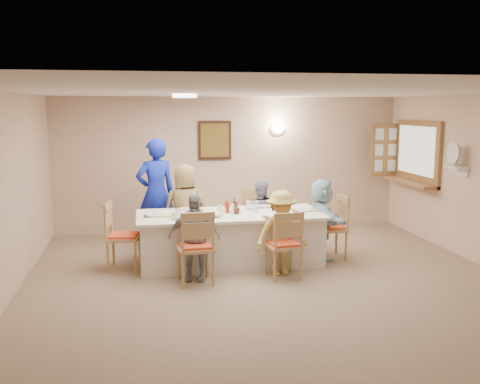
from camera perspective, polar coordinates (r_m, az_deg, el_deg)
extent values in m
plane|color=#9C7D64|center=(6.99, 3.76, -10.30)|extent=(7.00, 7.00, 0.00)
plane|color=beige|center=(10.08, -1.05, 3.01)|extent=(6.50, 0.00, 6.50)
plane|color=beige|center=(3.48, 18.39, -9.22)|extent=(6.50, 0.00, 6.50)
plane|color=white|center=(6.59, 3.99, 10.66)|extent=(7.00, 7.00, 0.00)
cube|color=#3F2316|center=(9.96, -2.74, 5.53)|extent=(0.62, 0.04, 0.72)
cube|color=black|center=(9.94, -2.72, 5.52)|extent=(0.52, 0.02, 0.62)
ellipsoid|color=white|center=(10.16, 4.05, 6.72)|extent=(0.26, 0.09, 0.18)
cylinder|color=white|center=(7.91, -5.93, 10.15)|extent=(0.36, 0.36, 0.05)
cube|color=olive|center=(10.07, 18.42, 3.97)|extent=(0.06, 1.50, 1.15)
cube|color=olive|center=(10.07, 17.67, 1.00)|extent=(0.30, 1.50, 0.05)
cube|color=olive|center=(10.62, 15.21, 4.36)|extent=(0.55, 0.04, 1.00)
cube|color=white|center=(8.88, 22.11, 2.50)|extent=(0.22, 0.36, 0.03)
cube|color=white|center=(7.98, -1.05, -4.96)|extent=(2.73, 1.15, 0.76)
imported|color=olive|center=(8.49, -5.81, -1.81)|extent=(0.72, 0.48, 1.43)
imported|color=#817FA5|center=(8.70, 2.11, -2.49)|extent=(0.63, 0.53, 1.14)
imported|color=#91909B|center=(7.19, -4.91, -4.80)|extent=(0.81, 0.56, 1.19)
imported|color=#D6AF54|center=(7.40, 4.41, -4.40)|extent=(0.93, 0.73, 1.19)
imported|color=#AAD5E4|center=(8.27, 8.71, -2.85)|extent=(1.16, 0.40, 1.24)
imported|color=#1528BA|center=(8.90, -8.97, -0.13)|extent=(0.91, 0.81, 1.81)
cube|color=#472B19|center=(7.41, -5.12, -3.05)|extent=(0.33, 0.25, 0.01)
cylinder|color=white|center=(7.41, -5.12, -2.98)|extent=(0.25, 0.25, 0.02)
cube|color=yellow|center=(7.38, -3.69, -3.03)|extent=(0.13, 0.13, 0.01)
cube|color=#472B19|center=(7.61, 3.92, -2.71)|extent=(0.36, 0.27, 0.01)
cylinder|color=white|center=(7.61, 3.92, -2.64)|extent=(0.25, 0.25, 0.02)
cube|color=yellow|center=(7.61, 5.33, -2.68)|extent=(0.14, 0.14, 0.01)
cube|color=#472B19|center=(8.23, -5.67, -1.84)|extent=(0.35, 0.26, 0.01)
cylinder|color=white|center=(8.23, -5.67, -1.77)|extent=(0.25, 0.25, 0.02)
cube|color=yellow|center=(8.19, -4.39, -1.82)|extent=(0.14, 0.14, 0.01)
cube|color=#472B19|center=(8.41, 2.51, -1.56)|extent=(0.37, 0.28, 0.01)
cylinder|color=white|center=(8.41, 2.51, -1.50)|extent=(0.25, 0.25, 0.02)
cube|color=yellow|center=(8.40, 3.78, -1.54)|extent=(0.15, 0.15, 0.01)
cube|color=#472B19|center=(7.79, -9.08, -2.53)|extent=(0.32, 0.24, 0.01)
cylinder|color=white|center=(7.79, -9.08, -2.45)|extent=(0.25, 0.25, 0.02)
cube|color=yellow|center=(7.75, -7.74, -2.51)|extent=(0.15, 0.15, 0.01)
cube|color=#472B19|center=(8.14, 6.74, -1.97)|extent=(0.33, 0.24, 0.01)
cylinder|color=white|center=(8.14, 6.74, -1.90)|extent=(0.25, 0.25, 0.02)
cube|color=yellow|center=(8.15, 8.05, -1.94)|extent=(0.15, 0.15, 0.01)
imported|color=white|center=(7.51, -6.97, -2.57)|extent=(0.17, 0.17, 0.09)
imported|color=white|center=(8.46, 0.93, -1.22)|extent=(0.13, 0.13, 0.09)
imported|color=white|center=(7.64, -2.75, -2.46)|extent=(0.29, 0.29, 0.06)
imported|color=white|center=(8.21, 1.19, -1.64)|extent=(0.23, 0.23, 0.06)
imported|color=#B1270F|center=(7.92, -1.40, -1.48)|extent=(0.12, 0.12, 0.21)
imported|color=#452112|center=(7.98, -0.58, -1.41)|extent=(0.15, 0.15, 0.21)
imported|color=#452112|center=(7.86, -0.42, -1.77)|extent=(0.15, 0.15, 0.15)
cylinder|color=silver|center=(7.91, -2.20, -1.86)|extent=(0.07, 0.07, 0.11)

